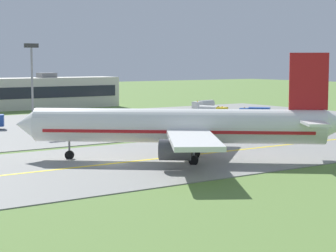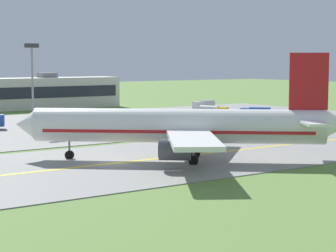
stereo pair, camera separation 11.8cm
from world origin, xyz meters
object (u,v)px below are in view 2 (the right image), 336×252
at_px(airplane_lead, 182,126).
at_px(service_truck_baggage, 256,113).
at_px(service_truck_fuel, 204,105).
at_px(apron_light_mast, 32,76).
at_px(service_truck_pushback, 213,111).

bearing_deg(airplane_lead, service_truck_baggage, 37.92).
bearing_deg(service_truck_fuel, apron_light_mast, -162.23).
distance_m(service_truck_baggage, apron_light_mast, 45.14).
height_order(service_truck_fuel, apron_light_mast, apron_light_mast).
relative_size(airplane_lead, service_truck_baggage, 5.64).
xyz_separation_m(airplane_lead, service_truck_pushback, (37.58, 40.66, -2.60)).
relative_size(service_truck_pushback, apron_light_mast, 0.43).
distance_m(service_truck_fuel, apron_light_mast, 51.83).
relative_size(airplane_lead, service_truck_pushback, 5.20).
bearing_deg(service_truck_baggage, service_truck_pushback, 117.76).
bearing_deg(service_truck_pushback, service_truck_baggage, -62.24).
xyz_separation_m(service_truck_pushback, apron_light_mast, (-39.60, -0.68, 7.79)).
height_order(airplane_lead, service_truck_pushback, airplane_lead).
xyz_separation_m(service_truck_baggage, service_truck_pushback, (-4.25, 8.07, 0.00)).
bearing_deg(service_truck_pushback, service_truck_fuel, 58.40).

